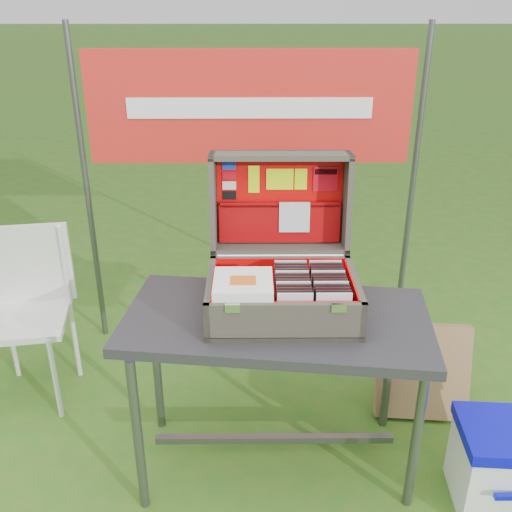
{
  "coord_description": "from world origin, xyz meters",
  "views": [
    {
      "loc": [
        0.01,
        -1.75,
        1.8
      ],
      "look_at": [
        0.02,
        0.1,
        0.95
      ],
      "focal_mm": 40.0,
      "sensor_mm": 36.0,
      "label": 1
    }
  ],
  "objects_px": {
    "chair": "(25,322)",
    "table": "(275,393)",
    "cardboard_box": "(422,371)",
    "suitcase": "(283,242)",
    "cooler": "(508,465)"
  },
  "relations": [
    {
      "from": "chair",
      "to": "table",
      "type": "bearing_deg",
      "value": -30.48
    },
    {
      "from": "table",
      "to": "cardboard_box",
      "type": "relative_size",
      "value": 2.57
    },
    {
      "from": "suitcase",
      "to": "chair",
      "type": "xyz_separation_m",
      "value": [
        -1.17,
        0.37,
        -0.56
      ]
    },
    {
      "from": "table",
      "to": "chair",
      "type": "bearing_deg",
      "value": 165.49
    },
    {
      "from": "table",
      "to": "cooler",
      "type": "xyz_separation_m",
      "value": [
        0.88,
        -0.21,
        -0.18
      ]
    },
    {
      "from": "suitcase",
      "to": "cooler",
      "type": "xyz_separation_m",
      "value": [
        0.86,
        -0.29,
        -0.8
      ]
    },
    {
      "from": "cardboard_box",
      "to": "table",
      "type": "bearing_deg",
      "value": -149.87
    },
    {
      "from": "table",
      "to": "cardboard_box",
      "type": "xyz_separation_m",
      "value": [
        0.7,
        0.33,
        -0.13
      ]
    },
    {
      "from": "table",
      "to": "suitcase",
      "type": "distance_m",
      "value": 0.63
    },
    {
      "from": "table",
      "to": "chair",
      "type": "relative_size",
      "value": 1.37
    },
    {
      "from": "cooler",
      "to": "chair",
      "type": "relative_size",
      "value": 0.48
    },
    {
      "from": "suitcase",
      "to": "cooler",
      "type": "distance_m",
      "value": 1.21
    },
    {
      "from": "cooler",
      "to": "cardboard_box",
      "type": "height_order",
      "value": "cardboard_box"
    },
    {
      "from": "chair",
      "to": "cardboard_box",
      "type": "distance_m",
      "value": 1.86
    },
    {
      "from": "cooler",
      "to": "suitcase",
      "type": "bearing_deg",
      "value": 165.87
    }
  ]
}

